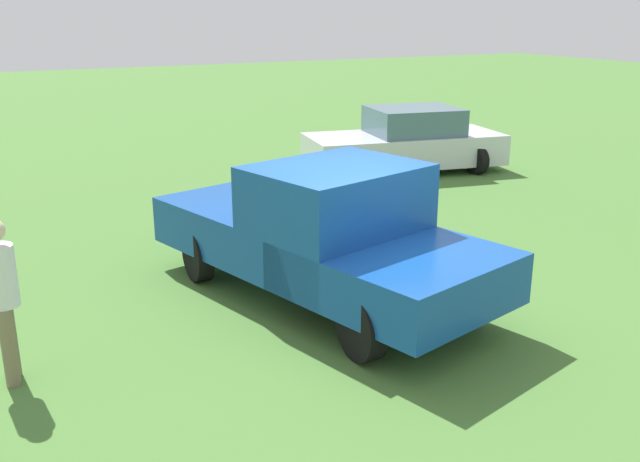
% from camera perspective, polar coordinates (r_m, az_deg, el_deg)
% --- Properties ---
extents(ground_plane, '(80.00, 80.00, 0.00)m').
position_cam_1_polar(ground_plane, '(8.90, 2.33, -6.44)').
color(ground_plane, '#477533').
extents(pickup_truck, '(5.27, 3.15, 1.80)m').
position_cam_1_polar(pickup_truck, '(8.91, 0.55, 0.00)').
color(pickup_truck, black).
rests_on(pickup_truck, ground_plane).
extents(sedan_near, '(2.75, 4.73, 1.46)m').
position_cam_1_polar(sedan_near, '(16.54, 6.96, 7.12)').
color(sedan_near, black).
rests_on(sedan_near, ground_plane).
extents(person_bystander, '(0.36, 0.36, 1.71)m').
position_cam_1_polar(person_bystander, '(7.58, -24.29, -4.54)').
color(person_bystander, '#7A6B51').
rests_on(person_bystander, ground_plane).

